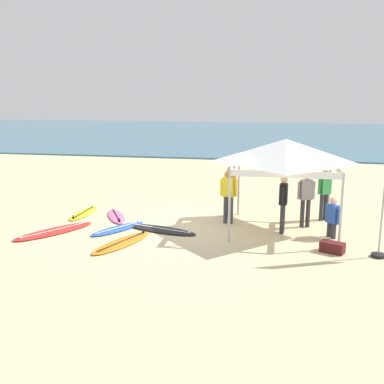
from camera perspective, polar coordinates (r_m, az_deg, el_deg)
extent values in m
plane|color=beige|center=(13.86, 0.11, -4.59)|extent=(80.00, 80.00, 0.00)
cube|color=#386B84|center=(45.84, 7.75, 7.28)|extent=(80.00, 36.00, 0.10)
cylinder|color=#B7B7BC|center=(12.36, 4.75, -1.81)|extent=(0.07, 0.07, 2.05)
cylinder|color=#B7B7BC|center=(12.42, 18.38, -2.34)|extent=(0.07, 0.07, 2.05)
cylinder|color=#B7B7BC|center=(15.22, 5.94, 0.87)|extent=(0.07, 0.07, 2.05)
cylinder|color=#B7B7BC|center=(15.27, 17.00, 0.42)|extent=(0.07, 0.07, 2.05)
cube|color=white|center=(12.11, 11.77, 2.20)|extent=(2.94, 0.03, 0.18)
cube|color=white|center=(15.02, 11.63, 4.14)|extent=(2.94, 0.03, 0.18)
cube|color=white|center=(13.61, 5.49, 3.51)|extent=(0.03, 2.94, 0.18)
cube|color=white|center=(13.67, 17.87, 3.00)|extent=(0.03, 2.94, 0.18)
pyramid|color=white|center=(13.50, 11.78, 5.12)|extent=(3.06, 3.06, 0.70)
ellipsoid|color=yellow|center=(15.86, -13.57, -2.62)|extent=(0.53, 1.91, 0.07)
cube|color=black|center=(15.85, -13.58, -2.49)|extent=(0.06, 1.62, 0.01)
cone|color=black|center=(15.16, -14.82, -3.01)|extent=(0.09, 0.09, 0.12)
ellipsoid|color=blue|center=(13.87, -9.38, -4.60)|extent=(1.47, 1.98, 0.07)
cube|color=white|center=(13.86, -9.38, -4.45)|extent=(0.89, 1.47, 0.01)
cone|color=white|center=(14.35, -6.88, -3.55)|extent=(0.09, 0.09, 0.12)
ellipsoid|color=red|center=(14.06, -17.07, -4.76)|extent=(1.96, 2.53, 0.07)
cube|color=white|center=(14.05, -17.08, -4.61)|extent=(1.21, 1.85, 0.01)
cone|color=white|center=(13.58, -20.95, -5.23)|extent=(0.09, 0.09, 0.12)
ellipsoid|color=black|center=(13.64, -3.96, -4.75)|extent=(2.43, 1.26, 0.07)
cube|color=white|center=(13.63, -3.96, -4.60)|extent=(1.93, 0.60, 0.01)
cone|color=white|center=(13.16, -0.35, -4.93)|extent=(0.09, 0.09, 0.12)
ellipsoid|color=pink|center=(15.25, -9.58, -3.05)|extent=(1.31, 1.87, 0.07)
cube|color=black|center=(15.24, -9.58, -2.91)|extent=(0.78, 1.41, 0.01)
cone|color=black|center=(14.50, -9.18, -3.45)|extent=(0.09, 0.09, 0.12)
ellipsoid|color=orange|center=(12.59, -8.85, -6.35)|extent=(1.41, 2.36, 0.07)
cube|color=black|center=(12.58, -8.85, -6.18)|extent=(0.75, 1.83, 0.01)
cone|color=black|center=(13.25, -6.20, -4.88)|extent=(0.09, 0.09, 0.12)
cylinder|color=#2D2D33|center=(14.32, 14.48, -2.61)|extent=(0.13, 0.13, 0.88)
cylinder|color=#2D2D33|center=(14.26, 13.79, -2.63)|extent=(0.13, 0.13, 0.88)
cube|color=gray|center=(14.12, 14.29, 0.28)|extent=(0.41, 0.31, 0.60)
sphere|color=tan|center=(14.04, 14.38, 1.98)|extent=(0.21, 0.21, 0.21)
cylinder|color=gray|center=(14.20, 15.16, 0.22)|extent=(0.09, 0.09, 0.54)
cylinder|color=gray|center=(14.05, 13.40, 0.18)|extent=(0.09, 0.09, 0.54)
cylinder|color=#2D2D33|center=(15.27, 16.58, -1.81)|extent=(0.13, 0.13, 0.88)
cylinder|color=#2D2D33|center=(15.15, 16.07, -1.88)|extent=(0.13, 0.13, 0.88)
cube|color=#2D8C47|center=(15.05, 16.50, 0.89)|extent=(0.42, 0.39, 0.60)
sphere|color=tan|center=(14.98, 16.59, 2.48)|extent=(0.21, 0.21, 0.21)
cylinder|color=#2D8C47|center=(15.21, 17.13, 0.89)|extent=(0.09, 0.09, 0.54)
cylinder|color=#2D8C47|center=(14.90, 15.84, 0.74)|extent=(0.09, 0.09, 0.54)
cylinder|color=#2D2D33|center=(13.45, 11.34, -3.42)|extent=(0.13, 0.13, 0.88)
cylinder|color=#2D2D33|center=(13.62, 11.42, -3.22)|extent=(0.13, 0.13, 0.88)
cube|color=black|center=(13.36, 11.52, -0.26)|extent=(0.26, 0.38, 0.60)
sphere|color=beige|center=(13.27, 11.59, 1.53)|extent=(0.21, 0.21, 0.21)
cylinder|color=black|center=(13.14, 11.42, -0.56)|extent=(0.09, 0.09, 0.54)
cylinder|color=black|center=(13.59, 11.61, -0.14)|extent=(0.09, 0.09, 0.54)
cylinder|color=black|center=(15.12, 4.60, -1.46)|extent=(0.13, 0.13, 0.88)
cylinder|color=black|center=(14.98, 5.00, -1.60)|extent=(0.13, 0.13, 0.88)
cube|color=orange|center=(14.89, 4.85, 1.24)|extent=(0.41, 0.41, 0.60)
sphere|color=#9E7051|center=(14.81, 4.88, 2.85)|extent=(0.21, 0.21, 0.21)
cylinder|color=orange|center=(15.07, 4.33, 1.31)|extent=(0.09, 0.09, 0.54)
cylinder|color=orange|center=(14.71, 5.38, 1.01)|extent=(0.09, 0.09, 0.54)
cylinder|color=#383842|center=(14.32, 4.26, -2.24)|extent=(0.13, 0.13, 0.88)
cylinder|color=#383842|center=(14.27, 4.95, -2.31)|extent=(0.13, 0.13, 0.88)
cube|color=yellow|center=(14.12, 4.66, 0.63)|extent=(0.40, 0.29, 0.60)
sphere|color=#9E7051|center=(14.04, 4.69, 2.33)|extent=(0.21, 0.21, 0.21)
cylinder|color=yellow|center=(14.20, 3.77, 0.62)|extent=(0.09, 0.09, 0.54)
cylinder|color=yellow|center=(14.06, 5.55, 0.48)|extent=(0.09, 0.09, 0.54)
cylinder|color=#2D2D33|center=(13.44, 17.52, -4.73)|extent=(0.13, 0.13, 0.45)
cylinder|color=#2D2D33|center=(13.56, 16.98, -4.54)|extent=(0.13, 0.13, 0.45)
cube|color=#2851B2|center=(13.37, 17.38, -2.65)|extent=(0.39, 0.42, 0.52)
sphere|color=beige|center=(13.28, 17.49, -1.04)|extent=(0.21, 0.21, 0.21)
cylinder|color=#2851B2|center=(13.22, 18.07, -2.95)|extent=(0.09, 0.09, 0.47)
cylinder|color=#2851B2|center=(13.53, 16.70, -2.51)|extent=(0.09, 0.09, 0.47)
cylinder|color=#99999E|center=(11.98, 23.18, 0.07)|extent=(0.04, 0.04, 3.40)
cylinder|color=black|center=(12.41, 22.53, -7.43)|extent=(0.36, 0.36, 0.08)
cube|color=#4C1919|center=(12.31, 17.35, -6.71)|extent=(0.68, 0.54, 0.28)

